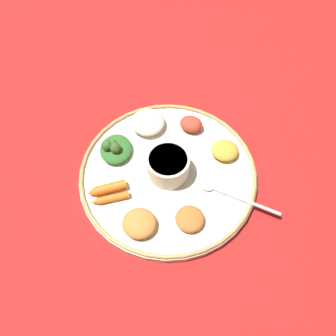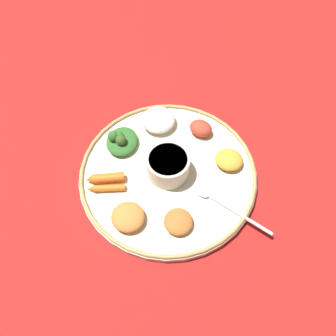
{
  "view_description": "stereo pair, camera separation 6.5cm",
  "coord_description": "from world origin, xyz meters",
  "px_view_note": "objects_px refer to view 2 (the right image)",
  "views": [
    {
      "loc": [
        0.14,
        -0.31,
        0.58
      ],
      "look_at": [
        0.0,
        0.0,
        0.03
      ],
      "focal_mm": 34.05,
      "sensor_mm": 36.0,
      "label": 1
    },
    {
      "loc": [
        0.19,
        -0.28,
        0.58
      ],
      "look_at": [
        0.0,
        0.0,
        0.03
      ],
      "focal_mm": 34.05,
      "sensor_mm": 36.0,
      "label": 2
    }
  ],
  "objects_px": {
    "carrot_near_spoon": "(106,178)",
    "carrot_outer": "(107,188)",
    "center_bowl": "(168,165)",
    "spoon": "(220,202)",
    "greens_pile": "(121,140)"
  },
  "relations": [
    {
      "from": "carrot_near_spoon",
      "to": "carrot_outer",
      "type": "relative_size",
      "value": 1.05
    },
    {
      "from": "carrot_near_spoon",
      "to": "carrot_outer",
      "type": "bearing_deg",
      "value": -45.14
    },
    {
      "from": "center_bowl",
      "to": "carrot_near_spoon",
      "type": "bearing_deg",
      "value": -135.39
    },
    {
      "from": "spoon",
      "to": "carrot_outer",
      "type": "bearing_deg",
      "value": -152.36
    },
    {
      "from": "greens_pile",
      "to": "carrot_outer",
      "type": "relative_size",
      "value": 1.47
    },
    {
      "from": "center_bowl",
      "to": "greens_pile",
      "type": "xyz_separation_m",
      "value": [
        -0.12,
        -0.0,
        -0.01
      ]
    },
    {
      "from": "carrot_outer",
      "to": "spoon",
      "type": "bearing_deg",
      "value": 27.64
    },
    {
      "from": "spoon",
      "to": "carrot_outer",
      "type": "distance_m",
      "value": 0.23
    },
    {
      "from": "carrot_near_spoon",
      "to": "carrot_outer",
      "type": "xyz_separation_m",
      "value": [
        0.02,
        -0.02,
        -0.0
      ]
    },
    {
      "from": "greens_pile",
      "to": "carrot_near_spoon",
      "type": "bearing_deg",
      "value": -70.39
    },
    {
      "from": "carrot_near_spoon",
      "to": "center_bowl",
      "type": "bearing_deg",
      "value": 44.61
    },
    {
      "from": "greens_pile",
      "to": "carrot_outer",
      "type": "xyz_separation_m",
      "value": [
        0.05,
        -0.1,
        -0.01
      ]
    },
    {
      "from": "carrot_near_spoon",
      "to": "spoon",
      "type": "bearing_deg",
      "value": 22.54
    },
    {
      "from": "greens_pile",
      "to": "center_bowl",
      "type": "bearing_deg",
      "value": 0.5
    },
    {
      "from": "center_bowl",
      "to": "spoon",
      "type": "bearing_deg",
      "value": -0.2
    }
  ]
}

